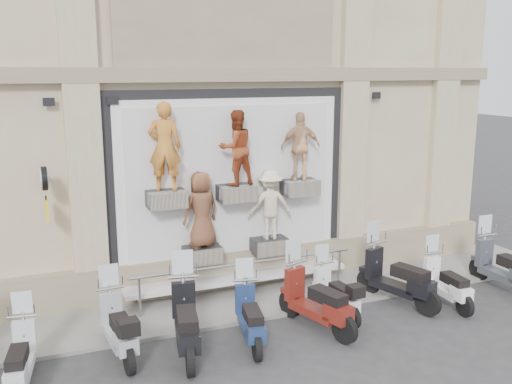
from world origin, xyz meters
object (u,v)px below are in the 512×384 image
at_px(scooter_e, 250,306).
at_px(scooter_b, 19,347).
at_px(scooter_f, 317,289).
at_px(scooter_j, 504,257).
at_px(scooter_h, 398,266).
at_px(scooter_d, 186,309).
at_px(scooter_g, 336,284).
at_px(clock_sign_bracket, 45,186).
at_px(scooter_i, 447,274).
at_px(guard_rail, 247,282).
at_px(scooter_c, 118,316).

bearing_deg(scooter_e, scooter_b, -168.58).
distance_m(scooter_f, scooter_j, 4.88).
distance_m(scooter_e, scooter_h, 3.62).
bearing_deg(scooter_d, scooter_g, 17.97).
relative_size(clock_sign_bracket, scooter_i, 0.59).
bearing_deg(scooter_f, guard_rail, 98.17).
relative_size(scooter_g, scooter_h, 0.81).
xyz_separation_m(scooter_c, scooter_h, (5.89, 0.03, 0.10)).
relative_size(clock_sign_bracket, scooter_b, 0.59).
xyz_separation_m(scooter_b, scooter_i, (8.44, 0.04, 0.00)).
distance_m(scooter_d, scooter_h, 4.78).
bearing_deg(scooter_g, scooter_f, -152.08).
height_order(guard_rail, scooter_e, scooter_e).
bearing_deg(scooter_h, scooter_j, -23.51).
bearing_deg(scooter_e, scooter_i, 11.88).
relative_size(scooter_c, scooter_h, 0.88).
xyz_separation_m(clock_sign_bracket, scooter_b, (-0.63, -2.24, -2.10)).
bearing_deg(scooter_d, scooter_c, 174.02).
distance_m(guard_rail, scooter_b, 4.87).
bearing_deg(scooter_d, scooter_h, 16.13).
bearing_deg(scooter_c, scooter_j, -5.69).
height_order(scooter_f, scooter_j, scooter_f).
distance_m(scooter_b, scooter_e, 3.90).
height_order(clock_sign_bracket, scooter_j, clock_sign_bracket).
relative_size(clock_sign_bracket, scooter_f, 0.50).
xyz_separation_m(scooter_g, scooter_i, (2.48, -0.40, 0.01)).
relative_size(scooter_b, scooter_h, 0.82).
height_order(scooter_b, scooter_e, scooter_e).
height_order(scooter_d, scooter_e, scooter_d).
xyz_separation_m(clock_sign_bracket, scooter_e, (3.27, -2.24, -2.07)).
xyz_separation_m(scooter_e, scooter_j, (6.28, 0.19, 0.08)).
bearing_deg(scooter_f, scooter_b, 164.65).
bearing_deg(scooter_c, clock_sign_bracket, 114.00).
bearing_deg(scooter_d, scooter_e, 7.80).
distance_m(guard_rail, scooter_f, 1.92).
height_order(scooter_f, scooter_h, scooter_h).
bearing_deg(scooter_c, scooter_f, -9.79).
bearing_deg(scooter_j, scooter_c, 179.03).
relative_size(scooter_b, scooter_g, 1.01).
height_order(scooter_b, scooter_c, scooter_c).
bearing_deg(scooter_h, scooter_d, 166.93).
xyz_separation_m(clock_sign_bracket, scooter_i, (7.80, -2.20, -2.10)).
height_order(scooter_b, scooter_g, scooter_b).
bearing_deg(scooter_i, scooter_f, -176.65).
distance_m(scooter_b, scooter_f, 5.30).
height_order(scooter_f, scooter_g, scooter_f).
bearing_deg(clock_sign_bracket, scooter_g, -18.69).
bearing_deg(scooter_b, scooter_c, 23.84).
bearing_deg(scooter_i, scooter_j, 8.46).
bearing_deg(scooter_h, scooter_f, 172.77).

